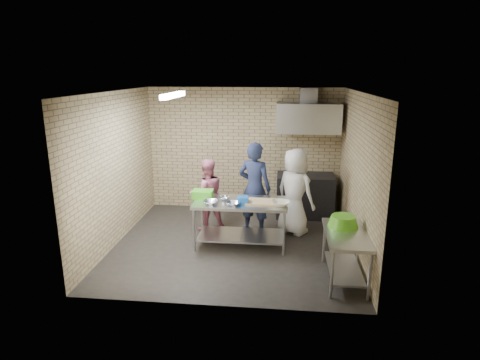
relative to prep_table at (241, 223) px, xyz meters
name	(u,v)px	position (x,y,z in m)	size (l,w,h in m)	color
floor	(233,244)	(-0.13, 0.01, -0.41)	(4.20, 4.20, 0.00)	black
ceiling	(233,92)	(-0.13, 0.01, 2.29)	(4.20, 4.20, 0.00)	black
back_wall	(244,150)	(-0.13, 2.01, 0.94)	(4.20, 0.06, 2.70)	tan
front_wall	(214,210)	(-0.13, -1.99, 0.94)	(4.20, 0.06, 2.70)	tan
left_wall	(116,169)	(-2.23, 0.01, 0.94)	(0.06, 4.00, 2.70)	tan
right_wall	(357,175)	(1.97, 0.01, 0.94)	(0.06, 4.00, 2.70)	tan
prep_table	(241,223)	(0.00, 0.00, 0.00)	(1.64, 0.82, 0.82)	#BBBEC2
side_counter	(345,256)	(1.67, -1.09, -0.03)	(0.60, 1.20, 0.75)	silver
stove	(305,195)	(1.22, 1.66, 0.04)	(1.20, 0.70, 0.90)	black
range_hood	(308,118)	(1.22, 1.71, 1.69)	(1.30, 0.60, 0.60)	silver
hood_duct	(309,95)	(1.22, 1.86, 2.14)	(0.35, 0.30, 0.30)	#A5A8AD
wall_shelf	(322,126)	(1.52, 1.90, 1.51)	(0.80, 0.20, 0.04)	#3F2B19
fluorescent_fixture	(173,95)	(-1.13, 0.01, 2.23)	(0.10, 1.25, 0.08)	white
green_crate	(203,194)	(-0.70, 0.12, 0.48)	(0.36, 0.27, 0.15)	green
blue_tub	(243,200)	(0.05, -0.10, 0.47)	(0.18, 0.18, 0.12)	blue
cutting_board	(261,202)	(0.35, -0.02, 0.42)	(0.50, 0.38, 0.03)	tan
mixing_bowl_a	(211,202)	(-0.50, -0.20, 0.44)	(0.26, 0.26, 0.06)	silver
mixing_bowl_b	(224,198)	(-0.30, 0.05, 0.44)	(0.19, 0.19, 0.06)	#AFB1B6
mixing_bowl_c	(234,204)	(-0.10, -0.22, 0.44)	(0.24, 0.24, 0.06)	#B2B3B9
ceramic_bowl	(281,203)	(0.70, -0.15, 0.45)	(0.31, 0.31, 0.08)	beige
green_basin	(343,221)	(1.65, -0.84, 0.43)	(0.46, 0.46, 0.17)	#59C626
bottle_red	(310,120)	(1.27, 1.90, 1.62)	(0.07, 0.07, 0.18)	#B22619
bottle_green	(329,121)	(1.67, 1.90, 1.61)	(0.06, 0.06, 0.15)	green
man_navy	(255,188)	(0.20, 0.62, 0.48)	(0.65, 0.42, 1.77)	black
woman_pink	(207,195)	(-0.73, 0.68, 0.30)	(0.69, 0.54, 1.42)	#C26680
woman_white	(295,192)	(0.96, 0.67, 0.42)	(0.81, 0.52, 1.65)	silver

